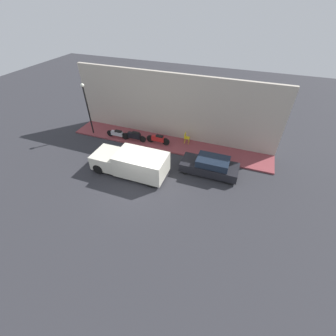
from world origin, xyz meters
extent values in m
plane|color=#2D2D33|center=(0.00, 0.00, 0.00)|extent=(60.00, 60.00, 0.00)
cube|color=brown|center=(5.09, 0.00, 0.06)|extent=(2.30, 17.00, 0.13)
cube|color=#B2A899|center=(6.39, 0.00, 2.73)|extent=(0.30, 17.00, 5.46)
cube|color=black|center=(2.63, -4.07, 0.47)|extent=(1.66, 4.00, 0.62)
cube|color=#192333|center=(2.63, -4.27, 1.02)|extent=(1.46, 2.20, 0.48)
cylinder|color=black|center=(1.92, -2.51, 0.29)|extent=(0.20, 0.57, 0.57)
cylinder|color=black|center=(3.35, -2.51, 0.29)|extent=(0.20, 0.57, 0.57)
cylinder|color=black|center=(1.92, -5.63, 0.29)|extent=(0.20, 0.57, 0.57)
cylinder|color=black|center=(3.35, -5.63, 0.29)|extent=(0.20, 0.57, 0.57)
cube|color=silver|center=(0.75, 0.29, 0.94)|extent=(2.08, 3.46, 1.47)
cube|color=silver|center=(0.75, 2.96, 0.72)|extent=(1.98, 1.86, 1.03)
cube|color=#192333|center=(0.75, 3.24, 1.01)|extent=(1.77, 1.03, 0.41)
cylinder|color=black|center=(-0.16, 3.26, 0.38)|extent=(0.22, 0.75, 0.75)
cylinder|color=black|center=(1.67, 3.26, 0.38)|extent=(0.22, 0.75, 0.75)
cylinder|color=black|center=(-0.16, -0.81, 0.38)|extent=(0.22, 0.75, 0.75)
cylinder|color=black|center=(1.67, -0.81, 0.38)|extent=(0.22, 0.75, 0.75)
cube|color=#B7B7BF|center=(4.39, 4.38, 0.54)|extent=(0.30, 1.08, 0.35)
cube|color=black|center=(4.39, 4.23, 0.78)|extent=(0.27, 0.59, 0.12)
cylinder|color=black|center=(4.39, 5.11, 0.41)|extent=(0.10, 0.56, 0.56)
cylinder|color=black|center=(4.39, 3.65, 0.41)|extent=(0.10, 0.56, 0.56)
cube|color=black|center=(4.48, 2.77, 0.61)|extent=(0.30, 1.13, 0.48)
cube|color=black|center=(4.48, 2.61, 0.91)|extent=(0.27, 0.61, 0.12)
cylinder|color=black|center=(4.48, 3.53, 0.41)|extent=(0.10, 0.57, 0.57)
cylinder|color=black|center=(4.48, 2.00, 0.41)|extent=(0.10, 0.57, 0.57)
cube|color=#B21E1E|center=(4.72, 0.70, 0.61)|extent=(0.30, 1.08, 0.41)
cube|color=black|center=(4.72, 0.55, 0.87)|extent=(0.27, 0.59, 0.12)
cylinder|color=black|center=(4.72, 1.39, 0.45)|extent=(0.10, 0.65, 0.65)
cylinder|color=black|center=(4.72, 0.01, 0.45)|extent=(0.10, 0.65, 0.65)
cylinder|color=black|center=(4.37, 6.86, 2.21)|extent=(0.12, 0.12, 4.17)
sphere|color=silver|center=(4.37, 6.86, 4.38)|extent=(0.29, 0.29, 0.29)
cube|color=yellow|center=(5.67, -1.53, 0.62)|extent=(0.40, 0.40, 0.04)
cube|color=yellow|center=(5.67, -1.35, 0.84)|extent=(0.40, 0.04, 0.41)
cylinder|color=yellow|center=(5.49, -1.71, 0.36)|extent=(0.04, 0.04, 0.47)
cylinder|color=yellow|center=(5.84, -1.71, 0.36)|extent=(0.04, 0.04, 0.47)
cylinder|color=yellow|center=(5.49, -1.36, 0.36)|extent=(0.04, 0.04, 0.47)
cylinder|color=yellow|center=(5.84, -1.36, 0.36)|extent=(0.04, 0.04, 0.47)
camera|label=1|loc=(-9.98, -5.62, 10.38)|focal=24.00mm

